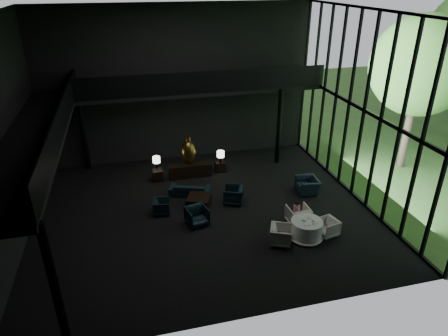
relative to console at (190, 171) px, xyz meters
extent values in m
cube|color=black|center=(0.03, -3.46, -0.34)|extent=(14.00, 12.00, 0.02)
cube|color=black|center=(0.03, -3.46, 7.66)|extent=(14.00, 12.00, 0.02)
cube|color=black|center=(0.03, 2.54, 3.66)|extent=(14.00, 0.04, 8.00)
cube|color=black|center=(0.03, -9.46, 3.66)|extent=(14.00, 0.04, 8.00)
cube|color=black|center=(-6.97, -3.46, 3.66)|extent=(0.04, 12.00, 8.00)
cube|color=black|center=(-5.97, -3.46, 3.66)|extent=(2.00, 12.00, 0.25)
cube|color=black|center=(1.03, 1.54, 3.66)|extent=(12.00, 2.00, 0.25)
cube|color=black|center=(-4.97, -3.46, 4.26)|extent=(0.06, 12.00, 1.00)
cube|color=black|center=(1.03, 0.54, 4.26)|extent=(12.00, 0.06, 1.00)
cylinder|color=black|center=(-4.97, -9.16, 1.66)|extent=(0.24, 0.24, 4.00)
cylinder|color=black|center=(-4.97, 2.24, 1.66)|extent=(0.24, 0.24, 4.00)
cylinder|color=black|center=(4.83, 0.54, 1.66)|extent=(0.24, 0.24, 4.00)
cylinder|color=#382D23|center=(11.03, -1.46, 2.11)|extent=(0.36, 0.36, 4.90)
sphere|color=#2B5E21|center=(11.03, -1.46, 4.91)|extent=(4.80, 4.80, 4.80)
cube|color=black|center=(0.00, 0.00, 0.00)|extent=(2.12, 0.48, 0.67)
ellipsoid|color=olive|center=(0.00, 0.25, 0.92)|extent=(0.75, 0.75, 1.17)
cylinder|color=olive|center=(0.00, 0.25, 1.62)|extent=(0.26, 0.26, 0.24)
cube|color=black|center=(-1.60, 0.01, -0.06)|extent=(0.50, 0.50, 0.55)
cylinder|color=black|center=(-1.60, 0.20, 0.38)|extent=(0.11, 0.11, 0.33)
cylinder|color=white|center=(-1.60, 0.20, 0.69)|extent=(0.37, 0.37, 0.30)
cube|color=black|center=(1.60, 0.23, -0.07)|extent=(0.49, 0.49, 0.54)
cylinder|color=black|center=(1.60, 0.11, 0.36)|extent=(0.11, 0.11, 0.33)
cylinder|color=white|center=(1.60, 0.11, 0.68)|extent=(0.38, 0.38, 0.30)
imported|color=black|center=(-0.30, -1.78, -0.01)|extent=(1.75, 1.03, 0.66)
imported|color=black|center=(-1.74, -3.06, -0.02)|extent=(0.66, 0.69, 0.64)
imported|color=black|center=(1.43, -2.96, 0.12)|extent=(1.09, 1.12, 0.91)
imported|color=black|center=(-0.44, -4.24, 0.11)|extent=(1.03, 0.99, 0.89)
imported|color=black|center=(5.00, -2.88, 0.12)|extent=(0.77, 1.10, 0.92)
cube|color=black|center=(-0.10, -2.81, -0.12)|extent=(1.28, 1.28, 0.43)
cylinder|color=white|center=(3.44, -6.16, 0.04)|extent=(1.20, 1.20, 0.75)
cone|color=white|center=(3.44, -6.16, -0.29)|extent=(1.36, 1.36, 0.10)
imported|color=silver|center=(3.52, -5.22, 0.14)|extent=(0.94, 0.88, 0.96)
imported|color=beige|center=(4.32, -6.19, 0.02)|extent=(0.79, 0.82, 0.71)
imported|color=silver|center=(2.37, -6.27, 0.08)|extent=(1.03, 1.06, 0.84)
cylinder|color=#EDA6CE|center=(3.44, -5.19, 0.31)|extent=(0.28, 0.28, 0.39)
sphere|color=#D8A884|center=(3.44, -5.19, 0.60)|extent=(0.20, 0.20, 0.20)
ellipsoid|color=black|center=(3.44, -5.19, 0.63)|extent=(0.21, 0.21, 0.14)
cylinder|color=white|center=(3.35, -6.35, 0.42)|extent=(0.34, 0.34, 0.02)
cylinder|color=white|center=(3.61, -5.98, 0.42)|extent=(0.28, 0.28, 0.01)
cylinder|color=white|center=(3.74, -6.34, 0.42)|extent=(0.18, 0.18, 0.01)
cylinder|color=white|center=(3.64, -6.24, 0.46)|extent=(0.11, 0.11, 0.07)
ellipsoid|color=white|center=(3.33, -6.13, 0.46)|extent=(0.18, 0.18, 0.09)
cylinder|color=#99999E|center=(3.56, -6.44, 0.44)|extent=(0.05, 0.05, 0.06)
camera|label=1|loc=(-2.72, -17.69, 8.84)|focal=32.00mm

